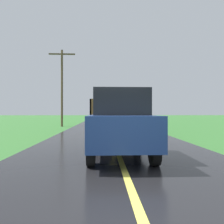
{
  "coord_description": "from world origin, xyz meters",
  "views": [
    {
      "loc": [
        -0.47,
        -2.26,
        1.37
      ],
      "look_at": [
        0.12,
        11.4,
        1.4
      ],
      "focal_mm": 32.91,
      "sensor_mm": 36.0,
      "label": 1
    }
  ],
  "objects_px": {
    "banana_truck_far": "(110,112)",
    "utility_pole_roadside": "(62,85)",
    "following_car": "(119,122)",
    "banana_truck_near": "(109,111)"
  },
  "relations": [
    {
      "from": "banana_truck_far",
      "to": "utility_pole_roadside",
      "type": "distance_m",
      "value": 6.74
    },
    {
      "from": "banana_truck_far",
      "to": "following_car",
      "type": "height_order",
      "value": "banana_truck_far"
    },
    {
      "from": "banana_truck_far",
      "to": "following_car",
      "type": "bearing_deg",
      "value": -90.89
    },
    {
      "from": "banana_truck_far",
      "to": "utility_pole_roadside",
      "type": "height_order",
      "value": "utility_pole_roadside"
    },
    {
      "from": "banana_truck_near",
      "to": "following_car",
      "type": "relative_size",
      "value": 1.42
    },
    {
      "from": "utility_pole_roadside",
      "to": "following_car",
      "type": "bearing_deg",
      "value": -72.11
    },
    {
      "from": "banana_truck_far",
      "to": "utility_pole_roadside",
      "type": "xyz_separation_m",
      "value": [
        -4.74,
        -4.02,
        2.59
      ]
    },
    {
      "from": "banana_truck_near",
      "to": "banana_truck_far",
      "type": "distance_m",
      "value": 9.58
    },
    {
      "from": "utility_pole_roadside",
      "to": "banana_truck_far",
      "type": "bearing_deg",
      "value": 40.31
    },
    {
      "from": "banana_truck_far",
      "to": "banana_truck_near",
      "type": "bearing_deg",
      "value": -92.04
    }
  ]
}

